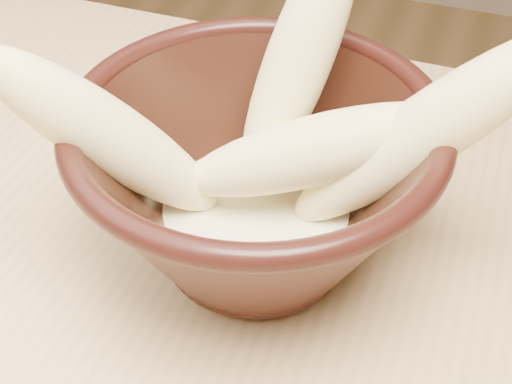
# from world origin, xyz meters

# --- Properties ---
(bowl) EXTENTS (0.23, 0.23, 0.13)m
(bowl) POSITION_xyz_m (-0.04, 0.11, 0.82)
(bowl) COLOR black
(bowl) RESTS_ON table
(milk_puddle) EXTENTS (0.13, 0.13, 0.02)m
(milk_puddle) POSITION_xyz_m (-0.04, 0.11, 0.79)
(milk_puddle) COLOR #F1EBC1
(milk_puddle) RESTS_ON bowl
(banana_upright) EXTENTS (0.09, 0.13, 0.18)m
(banana_upright) POSITION_xyz_m (-0.03, 0.17, 0.88)
(banana_upright) COLOR #FAE894
(banana_upright) RESTS_ON bowl
(banana_left) EXTENTS (0.15, 0.11, 0.16)m
(banana_left) POSITION_xyz_m (-0.12, 0.07, 0.86)
(banana_left) COLOR #FAE894
(banana_left) RESTS_ON bowl
(banana_right) EXTENTS (0.18, 0.09, 0.17)m
(banana_right) POSITION_xyz_m (0.05, 0.13, 0.87)
(banana_right) COLOR #FAE894
(banana_right) RESTS_ON bowl
(banana_across) EXTENTS (0.18, 0.09, 0.10)m
(banana_across) POSITION_xyz_m (-0.01, 0.12, 0.85)
(banana_across) COLOR #FAE894
(banana_across) RESTS_ON bowl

